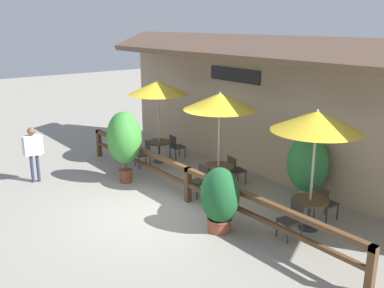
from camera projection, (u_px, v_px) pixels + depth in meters
ground_plane at (155, 212)px, 10.70m from camera, size 60.00×60.00×0.00m
building_facade at (270, 108)px, 12.55m from camera, size 14.28×1.49×4.23m
patio_railing at (188, 177)px, 11.14m from camera, size 10.40×0.14×0.95m
patio_umbrella_near at (158, 88)px, 13.90m from camera, size 1.97×1.97×2.79m
dining_table_near at (159, 146)px, 14.44m from camera, size 0.83×0.83×0.72m
chair_near_streetside at (144, 153)px, 14.01m from camera, size 0.49×0.49×0.84m
chair_near_wallside at (176, 146)px, 14.80m from camera, size 0.45×0.45×0.84m
patio_umbrella_middle at (220, 102)px, 11.46m from camera, size 1.97×1.97×2.79m
dining_table_middle at (218, 171)px, 11.99m from camera, size 0.83×0.83×0.72m
chair_middle_streetside at (200, 179)px, 11.62m from camera, size 0.42×0.42×0.84m
chair_middle_wallside at (235, 169)px, 12.45m from camera, size 0.48×0.48×0.84m
patio_umbrella_far at (317, 121)px, 9.17m from camera, size 1.97×1.97×2.79m
dining_table_far at (310, 205)px, 9.70m from camera, size 0.83×0.83×0.72m
chair_far_streetside at (292, 218)px, 9.31m from camera, size 0.49×0.49×0.84m
chair_far_wallside at (325, 202)px, 10.16m from camera, size 0.47×0.47×0.84m
potted_plant_broad_leaf at (124, 139)px, 12.36m from camera, size 1.09×0.98×2.13m
potted_plant_tall_tropical at (220, 198)px, 9.53m from camera, size 0.92×0.83×1.51m
potted_plant_entrance_palm at (308, 164)px, 11.13m from camera, size 1.11×1.00×1.79m
pedestrian at (33, 147)px, 12.45m from camera, size 0.33×0.56×1.66m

